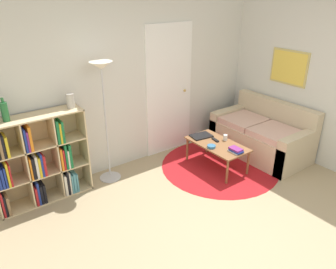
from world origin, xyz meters
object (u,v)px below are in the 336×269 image
at_px(bowl, 211,146).
at_px(vase_on_shelf, 70,101).
at_px(floor_lamp, 103,86).
at_px(cup, 225,138).
at_px(bookshelf, 37,161).
at_px(laptop, 201,136).
at_px(couch, 263,136).
at_px(bottle_right, 5,112).
at_px(coffee_table, 217,146).

distance_m(bowl, vase_on_shelf, 2.09).
distance_m(floor_lamp, cup, 2.02).
height_order(bookshelf, floor_lamp, floor_lamp).
relative_size(laptop, vase_on_shelf, 1.89).
distance_m(couch, cup, 0.81).
bearing_deg(bottle_right, couch, -13.03).
height_order(floor_lamp, bottle_right, floor_lamp).
distance_m(couch, vase_on_shelf, 3.14).
height_order(laptop, bowl, bowl).
relative_size(floor_lamp, vase_on_shelf, 9.15).
relative_size(bookshelf, cup, 13.12).
bearing_deg(floor_lamp, bowl, -29.03).
relative_size(bookshelf, bottle_right, 4.22).
bearing_deg(coffee_table, vase_on_shelf, 158.89).
bearing_deg(bowl, bottle_right, 162.42).
bearing_deg(cup, coffee_table, -177.03).
relative_size(laptop, bottle_right, 1.27).
bearing_deg(vase_on_shelf, bowl, -24.36).
xyz_separation_m(bowl, bottle_right, (-2.51, 0.79, 0.86)).
bearing_deg(bookshelf, coffee_table, -16.89).
bearing_deg(vase_on_shelf, bottle_right, 179.61).
bearing_deg(couch, floor_lamp, 162.37).
bearing_deg(vase_on_shelf, floor_lamp, -7.91).
distance_m(couch, bottle_right, 3.86).
relative_size(coffee_table, vase_on_shelf, 5.15).
xyz_separation_m(bookshelf, bottle_right, (-0.24, 0.00, 0.72)).
xyz_separation_m(couch, bottle_right, (-3.64, 0.84, 0.98)).
xyz_separation_m(floor_lamp, cup, (1.66, -0.67, -0.94)).
bearing_deg(coffee_table, bottle_right, 164.48).
xyz_separation_m(couch, laptop, (-0.99, 0.43, 0.11)).
xyz_separation_m(bookshelf, couch, (3.40, -0.84, -0.26)).
bearing_deg(bowl, couch, -2.40).
relative_size(bowl, cup, 1.41).
xyz_separation_m(couch, cup, (-0.78, 0.11, 0.15)).
relative_size(couch, bottle_right, 5.57).
bearing_deg(bookshelf, bowl, -19.22).
bearing_deg(laptop, cup, -57.56).
bearing_deg(vase_on_shelf, cup, -19.24).
distance_m(floor_lamp, bottle_right, 1.20).
bearing_deg(laptop, bookshelf, 170.40).
xyz_separation_m(laptop, bowl, (-0.14, -0.38, 0.01)).
relative_size(bottle_right, vase_on_shelf, 1.49).
relative_size(bookshelf, floor_lamp, 0.69).
height_order(bowl, bottle_right, bottle_right).
relative_size(coffee_table, laptop, 2.72).
bearing_deg(coffee_table, bowl, -163.24).
relative_size(floor_lamp, couch, 1.10).
xyz_separation_m(floor_lamp, coffee_table, (1.48, -0.68, -1.03)).
xyz_separation_m(coffee_table, vase_on_shelf, (-1.91, 0.74, 0.90)).
distance_m(laptop, cup, 0.39).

